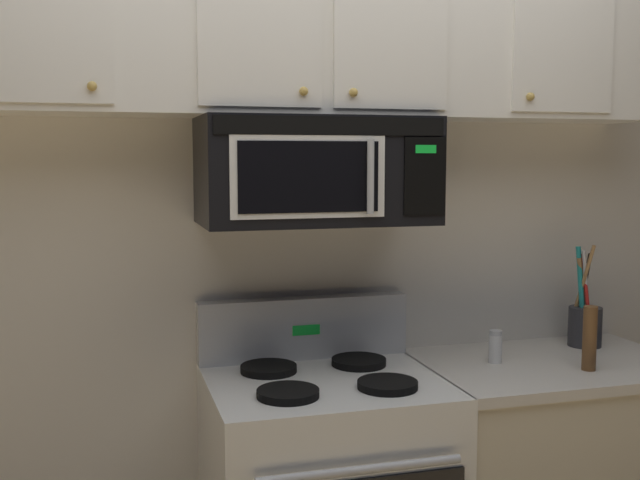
% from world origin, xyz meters
% --- Properties ---
extents(back_wall, '(5.20, 0.10, 2.70)m').
position_xyz_m(back_wall, '(0.00, 0.79, 1.35)').
color(back_wall, silver).
rests_on(back_wall, ground_plane).
extents(over_range_microwave, '(0.76, 0.43, 0.35)m').
position_xyz_m(over_range_microwave, '(-0.00, 0.54, 1.58)').
color(over_range_microwave, black).
extents(upper_cabinets, '(2.50, 0.36, 0.55)m').
position_xyz_m(upper_cabinets, '(-0.00, 0.57, 2.02)').
color(upper_cabinets, white).
extents(utensil_crock_charcoal, '(0.12, 0.13, 0.39)m').
position_xyz_m(utensil_crock_charcoal, '(1.08, 0.58, 1.00)').
color(utensil_crock_charcoal, '#2D2D33').
rests_on(utensil_crock_charcoal, counter_segment).
extents(salt_shaker, '(0.05, 0.05, 0.12)m').
position_xyz_m(salt_shaker, '(0.63, 0.46, 0.96)').
color(salt_shaker, white).
rests_on(salt_shaker, counter_segment).
extents(pepper_mill, '(0.05, 0.05, 0.22)m').
position_xyz_m(pepper_mill, '(0.89, 0.29, 1.01)').
color(pepper_mill, brown).
rests_on(pepper_mill, counter_segment).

